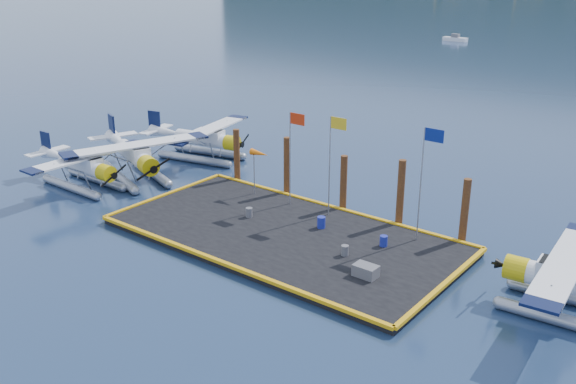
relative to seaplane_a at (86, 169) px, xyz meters
name	(u,v)px	position (x,y,z in m)	size (l,w,h in m)	color
ground	(284,239)	(16.18, 1.79, -1.44)	(4000.00, 4000.00, 0.00)	navy
dock	(284,236)	(16.18, 1.79, -1.24)	(20.00, 10.00, 0.40)	black
dock_bumpers	(284,231)	(16.18, 1.79, -0.95)	(20.25, 10.25, 0.18)	#DF9E0D
seaplane_a	(86,169)	(0.00, 0.00, 0.00)	(8.39, 9.24, 3.30)	#9598A3
seaplane_b	(136,158)	(1.37, 3.31, 0.19)	(9.78, 10.38, 3.74)	#9598A3
seaplane_c	(205,141)	(1.86, 9.88, 0.07)	(9.00, 9.79, 3.47)	#9598A3
seaplane_d	(571,286)	(31.52, 3.19, 0.07)	(8.85, 9.76, 3.46)	#9598A3
drum_0	(249,212)	(13.07, 2.32, -0.75)	(0.41, 0.41, 0.58)	#56555A
drum_1	(345,250)	(20.59, 1.45, -0.76)	(0.40, 0.40, 0.57)	#56555A
drum_2	(384,241)	(21.63, 3.73, -0.74)	(0.43, 0.43, 0.60)	navy
drum_5	(321,222)	(17.49, 3.67, -0.70)	(0.48, 0.48, 0.68)	navy
crate	(366,271)	(22.70, 0.11, -0.74)	(1.20, 0.80, 0.60)	#56555A
flagpole_red	(293,144)	(13.88, 5.59, 2.96)	(1.14, 0.08, 6.00)	#97989F
flagpole_yellow	(333,151)	(16.88, 5.59, 3.07)	(1.14, 0.08, 6.20)	#97989F
flagpole_blue	(425,168)	(22.87, 5.59, 3.25)	(1.14, 0.08, 6.50)	#97989F
windsock	(259,154)	(11.15, 5.59, 1.79)	(1.40, 0.44, 3.12)	#97989F
piling_0	(237,157)	(7.68, 7.19, 0.56)	(0.44, 0.44, 4.00)	#452313
piling_1	(287,168)	(12.18, 7.19, 0.66)	(0.44, 0.44, 4.20)	#452313
piling_2	(343,185)	(16.68, 7.19, 0.46)	(0.44, 0.44, 3.80)	#452313
piling_3	(400,195)	(20.68, 7.19, 0.71)	(0.44, 0.44, 4.30)	#452313
piling_4	(465,213)	(24.68, 7.19, 0.56)	(0.44, 0.44, 4.00)	#452313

